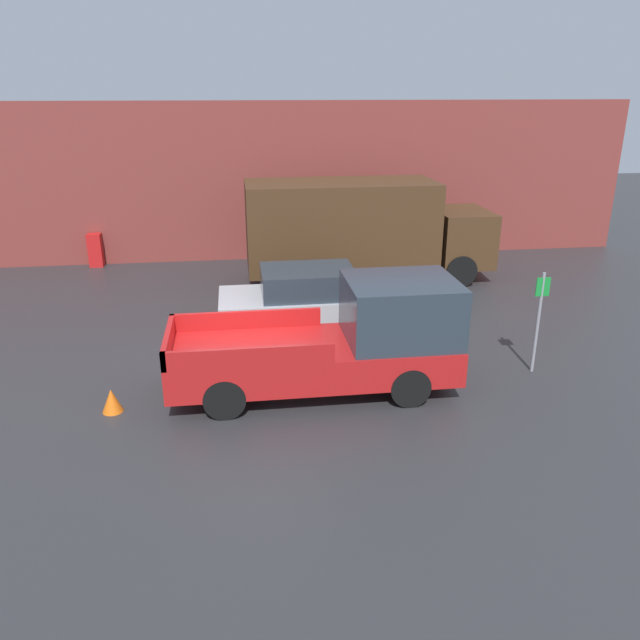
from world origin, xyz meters
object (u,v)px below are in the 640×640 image
car (304,297)px  delivery_truck (359,228)px  pickup_truck (343,341)px  traffic_cone (112,400)px  newspaper_box (96,250)px  parking_sign (539,317)px

car → delivery_truck: 4.50m
pickup_truck → car: 3.64m
car → traffic_cone: 5.78m
car → newspaper_box: car is taller
car → traffic_cone: bearing=-135.9°
pickup_truck → car: bearing=95.7°
newspaper_box → traffic_cone: (2.30, -10.65, -0.33)m
newspaper_box → car: bearing=-46.0°
car → delivery_truck: delivery_truck is taller
parking_sign → newspaper_box: 14.90m
newspaper_box → traffic_cone: 10.90m
pickup_truck → newspaper_box: pickup_truck is taller
car → parking_sign: (4.58, -3.39, 0.48)m
traffic_cone → pickup_truck: bearing=5.0°
car → parking_sign: size_ratio=1.90×
parking_sign → traffic_cone: (-8.70, -0.62, -1.03)m
newspaper_box → parking_sign: bearing=-42.4°
pickup_truck → car: (-0.36, 3.61, -0.26)m
delivery_truck → parking_sign: 7.63m
parking_sign → car: bearing=143.5°
traffic_cone → car: bearing=44.1°
car → parking_sign: parking_sign is taller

